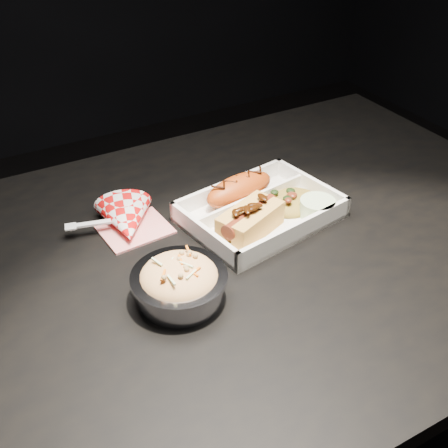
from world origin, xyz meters
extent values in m
cube|color=black|center=(0.00, 0.00, 0.73)|extent=(1.20, 0.80, 0.03)
cylinder|color=black|center=(0.55, 0.35, 0.36)|extent=(0.05, 0.05, 0.72)
cube|color=white|center=(0.08, 0.04, 0.75)|extent=(0.28, 0.22, 0.01)
cube|color=white|center=(0.07, 0.13, 0.77)|extent=(0.25, 0.05, 0.04)
cube|color=white|center=(0.10, -0.04, 0.77)|extent=(0.25, 0.05, 0.04)
cube|color=white|center=(-0.03, 0.02, 0.77)|extent=(0.04, 0.18, 0.04)
cube|color=white|center=(0.20, 0.06, 0.77)|extent=(0.04, 0.18, 0.04)
cube|color=white|center=(0.08, 0.07, 0.77)|extent=(0.23, 0.04, 0.03)
ellipsoid|color=#B44512|center=(0.08, 0.10, 0.78)|extent=(0.15, 0.08, 0.05)
cube|color=gold|center=(0.05, -0.01, 0.78)|extent=(0.11, 0.06, 0.04)
cube|color=gold|center=(0.04, 0.03, 0.78)|extent=(0.11, 0.06, 0.04)
cylinder|color=maroon|center=(0.04, 0.01, 0.79)|extent=(0.12, 0.07, 0.03)
ellipsoid|color=#A58530|center=(0.15, 0.04, 0.77)|extent=(0.11, 0.10, 0.03)
cylinder|color=beige|center=(0.17, -0.01, 0.77)|extent=(0.06, 0.06, 0.03)
cylinder|color=silver|center=(-0.12, -0.07, 0.77)|extent=(0.12, 0.12, 0.04)
cylinder|color=silver|center=(-0.12, -0.07, 0.79)|extent=(0.14, 0.14, 0.01)
ellipsoid|color=beige|center=(-0.12, -0.07, 0.79)|extent=(0.11, 0.11, 0.04)
cube|color=red|center=(-0.12, 0.11, 0.75)|extent=(0.12, 0.10, 0.00)
cone|color=red|center=(-0.13, 0.12, 0.77)|extent=(0.12, 0.13, 0.10)
cube|color=white|center=(-0.18, 0.14, 0.77)|extent=(0.06, 0.02, 0.00)
cube|color=white|center=(-0.21, 0.15, 0.77)|extent=(0.02, 0.02, 0.00)
camera|label=1|loc=(-0.36, -0.62, 1.30)|focal=45.00mm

